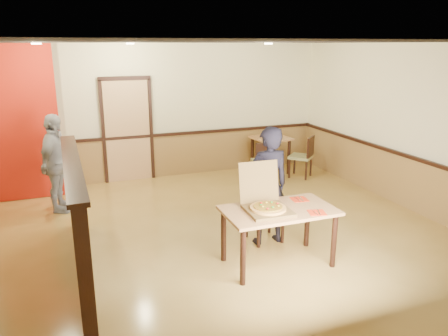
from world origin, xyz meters
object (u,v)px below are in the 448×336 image
(condiment, at_px, (271,135))
(side_chair_right, at_px, (304,155))
(side_table, at_px, (271,145))
(passerby, at_px, (56,164))
(pizza_box, at_px, (266,205))
(diner_chair, at_px, (263,205))
(side_chair_left, at_px, (264,160))
(diner, at_px, (268,186))
(main_table, at_px, (279,217))

(condiment, bearing_deg, side_chair_right, -42.72)
(side_table, height_order, condiment, condiment)
(side_chair_right, distance_m, side_table, 0.79)
(passerby, bearing_deg, condiment, -58.85)
(condiment, bearing_deg, side_table, 65.93)
(side_chair_right, bearing_deg, pizza_box, 9.54)
(pizza_box, bearing_deg, side_table, 65.32)
(diner_chair, distance_m, passerby, 3.58)
(side_chair_right, bearing_deg, diner_chair, 5.87)
(side_chair_left, xyz_separation_m, pizza_box, (-1.53, -3.22, 0.36))
(side_chair_right, bearing_deg, diner, 7.58)
(diner_chair, bearing_deg, side_table, 59.00)
(main_table, xyz_separation_m, diner_chair, (0.15, 0.78, -0.13))
(main_table, distance_m, condiment, 4.15)
(side_chair_right, relative_size, condiment, 6.63)
(side_chair_right, bearing_deg, condiment, -85.65)
(passerby, relative_size, condiment, 12.38)
(side_chair_left, xyz_separation_m, side_table, (0.46, 0.61, 0.15))
(side_chair_left, bearing_deg, diner_chair, 74.82)
(main_table, height_order, side_table, side_table)
(side_chair_left, height_order, side_table, side_chair_left)
(main_table, relative_size, diner_chair, 1.50)
(passerby, xyz_separation_m, pizza_box, (2.45, -3.00, -0.01))
(side_chair_right, height_order, condiment, condiment)
(diner_chair, relative_size, diner, 0.56)
(passerby, relative_size, pizza_box, 2.55)
(diner, distance_m, passerby, 3.66)
(main_table, distance_m, passerby, 4.00)
(main_table, height_order, pizza_box, pizza_box)
(diner, xyz_separation_m, condiment, (1.62, 3.12, 0.01))
(side_chair_left, distance_m, passerby, 4.00)
(diner, relative_size, passerby, 1.02)
(side_table, xyz_separation_m, pizza_box, (-1.99, -3.84, 0.21))
(passerby, bearing_deg, side_table, -57.70)
(pizza_box, relative_size, condiment, 4.85)
(diner_chair, distance_m, side_chair_right, 3.28)
(diner_chair, relative_size, condiment, 6.99)
(side_table, relative_size, diner, 0.48)
(diner_chair, distance_m, condiment, 3.40)
(side_table, distance_m, passerby, 4.52)
(diner, distance_m, condiment, 3.51)
(side_chair_right, xyz_separation_m, pizza_box, (-2.49, -3.24, 0.34))
(side_chair_right, relative_size, side_table, 1.10)
(main_table, distance_m, pizza_box, 0.25)
(side_table, relative_size, pizza_box, 1.25)
(side_chair_right, xyz_separation_m, diner, (-2.16, -2.62, 0.36))
(side_chair_left, bearing_deg, main_table, 78.23)
(diner_chair, bearing_deg, main_table, -103.38)
(main_table, height_order, condiment, condiment)
(side_chair_right, relative_size, pizza_box, 1.37)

